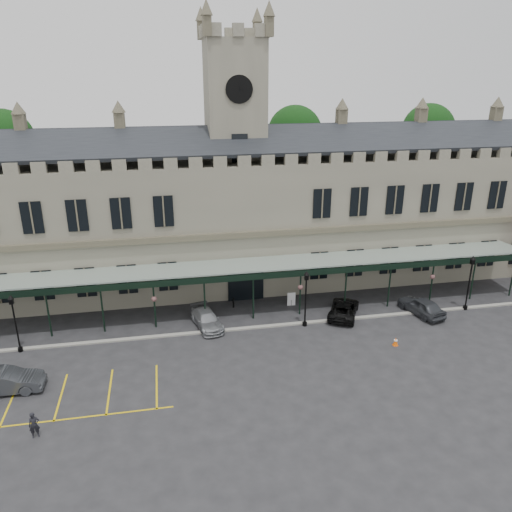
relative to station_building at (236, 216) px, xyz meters
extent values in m
plane|color=#232325|center=(0.00, -15.91, -6.47)|extent=(140.00, 140.00, 0.00)
cube|color=#6D695B|center=(0.00, 0.09, -0.47)|extent=(60.00, 10.00, 12.00)
cube|color=#4F4A39|center=(0.00, -5.09, -0.27)|extent=(60.00, 0.35, 0.50)
cube|color=black|center=(0.00, -2.41, 7.33)|extent=(60.00, 4.77, 2.20)
cube|color=black|center=(0.00, 2.59, 7.33)|extent=(60.00, 4.77, 2.20)
cube|color=black|center=(0.00, -5.01, -4.57)|extent=(3.20, 0.18, 3.80)
cube|color=#6D695B|center=(0.00, 0.09, 4.53)|extent=(5.00, 5.00, 22.00)
cylinder|color=silver|center=(0.00, -2.47, 11.53)|extent=(2.20, 0.12, 2.20)
cylinder|color=black|center=(0.00, -2.54, 11.53)|extent=(2.30, 0.04, 2.30)
cube|color=black|center=(0.00, -2.47, 6.53)|extent=(1.40, 0.12, 2.80)
cube|color=#8C9E93|center=(0.00, -6.91, -2.37)|extent=(50.00, 4.00, 0.40)
cube|color=black|center=(0.00, -8.91, -2.62)|extent=(50.00, 0.18, 0.50)
cube|color=gray|center=(0.00, -10.41, -6.41)|extent=(60.00, 0.40, 0.12)
cylinder|color=#332314|center=(-22.00, 9.09, -0.47)|extent=(0.70, 0.70, 12.00)
sphere|color=black|center=(-22.00, 9.09, 6.53)|extent=(6.00, 6.00, 6.00)
cylinder|color=#332314|center=(8.00, 9.09, -0.47)|extent=(0.70, 0.70, 12.00)
sphere|color=black|center=(8.00, 9.09, 6.53)|extent=(6.00, 6.00, 6.00)
cylinder|color=#332314|center=(24.00, 9.09, -0.47)|extent=(0.70, 0.70, 12.00)
sphere|color=black|center=(24.00, 9.09, 6.53)|extent=(6.00, 6.00, 6.00)
cylinder|color=black|center=(-17.85, -10.63, -6.32)|extent=(0.35, 0.35, 0.29)
cylinder|color=black|center=(-17.85, -10.63, -4.50)|extent=(0.12, 0.12, 3.93)
cube|color=black|center=(-17.85, -10.63, -2.39)|extent=(0.28, 0.28, 0.39)
cone|color=black|center=(-17.85, -10.63, -2.05)|extent=(0.43, 0.43, 0.29)
cylinder|color=black|center=(3.87, -10.75, -6.31)|extent=(0.37, 0.37, 0.31)
cylinder|color=black|center=(3.87, -10.75, -4.41)|extent=(0.12, 0.12, 4.12)
cube|color=black|center=(3.87, -10.75, -2.20)|extent=(0.29, 0.29, 0.41)
cone|color=black|center=(3.87, -10.75, -1.84)|extent=(0.45, 0.45, 0.31)
cylinder|color=black|center=(18.37, -10.53, -6.31)|extent=(0.38, 0.38, 0.32)
cylinder|color=black|center=(18.37, -10.53, -4.33)|extent=(0.13, 0.13, 4.27)
cube|color=black|center=(18.37, -10.53, -2.04)|extent=(0.30, 0.30, 0.43)
cone|color=black|center=(18.37, -10.53, -1.66)|extent=(0.47, 0.47, 0.32)
cube|color=#F35807|center=(9.73, -15.04, -6.45)|extent=(0.35, 0.35, 0.04)
cone|color=#F35807|center=(9.73, -15.04, -6.14)|extent=(0.41, 0.41, 0.65)
cylinder|color=silver|center=(9.73, -15.04, -6.05)|extent=(0.27, 0.27, 0.09)
cylinder|color=black|center=(3.74, -6.94, -6.21)|extent=(0.06, 0.06, 0.51)
cube|color=silver|center=(3.74, -6.94, -5.85)|extent=(0.72, 0.08, 1.23)
cylinder|color=black|center=(-1.34, -6.38, -6.03)|extent=(0.15, 0.15, 0.87)
cylinder|color=black|center=(4.15, -6.64, -6.01)|extent=(0.16, 0.16, 0.92)
imported|color=#35383C|center=(-17.50, -15.70, -5.69)|extent=(4.74, 1.70, 1.56)
imported|color=gray|center=(-3.95, -9.41, -5.83)|extent=(2.75, 4.71, 1.28)
imported|color=black|center=(7.57, -9.67, -5.81)|extent=(4.12, 5.17, 1.31)
imported|color=#35383C|center=(14.15, -10.60, -5.71)|extent=(2.93, 4.74, 1.51)
imported|color=black|center=(-14.72, -20.56, -5.67)|extent=(0.66, 0.52, 1.59)
camera|label=1|loc=(-6.79, -45.37, 12.98)|focal=35.00mm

